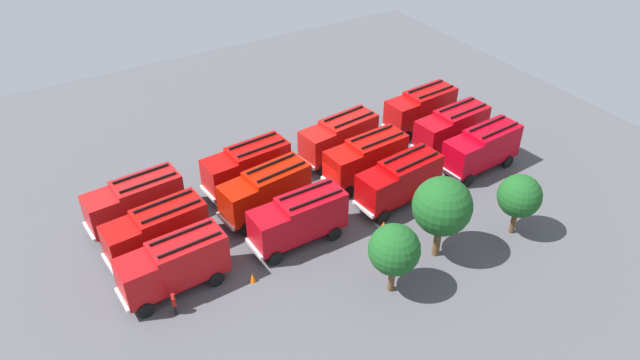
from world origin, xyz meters
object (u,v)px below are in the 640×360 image
Objects in this scene: tree_0 at (519,196)px; fire_truck_0 at (421,108)px; fire_truck_10 at (299,218)px; traffic_cone_1 at (253,278)px; fire_truck_4 at (452,128)px; fire_truck_2 at (247,166)px; fire_truck_3 at (135,201)px; fire_truck_11 at (174,264)px; tree_1 at (442,207)px; tree_2 at (394,250)px; fire_truck_7 at (157,230)px; fire_truck_8 at (482,148)px; fire_truck_9 at (400,180)px; traffic_cone_2 at (384,224)px; firefighter_1 at (174,303)px; fire_truck_1 at (339,137)px; fire_truck_6 at (266,190)px; fire_truck_5 at (366,158)px; firefighter_0 at (355,118)px; traffic_cone_0 at (438,205)px.

fire_truck_0 is at bearing -103.98° from tree_0.
fire_truck_10 reaches higher than traffic_cone_1.
fire_truck_2 is at bearing -16.15° from fire_truck_4.
fire_truck_3 is 1.49× the size of tree_0.
fire_truck_11 is 18.15m from tree_1.
fire_truck_7 is at bearing -43.75° from tree_2.
fire_truck_2 is 19.73m from fire_truck_8.
fire_truck_8 is 8.84m from fire_truck_9.
tree_1 reaches higher than traffic_cone_2.
fire_truck_0 is 29.96m from firefighter_1.
fire_truck_1 is 1.03× the size of fire_truck_10.
fire_truck_6 is 1.01× the size of fire_truck_8.
fire_truck_8 reaches higher than traffic_cone_2.
fire_truck_1 is 1.01× the size of fire_truck_5.
fire_truck_3 is 4.12× the size of firefighter_0.
fire_truck_4 is 0.99× the size of fire_truck_9.
fire_truck_4 reaches higher than firefighter_0.
fire_truck_3 reaches higher than traffic_cone_2.
traffic_cone_2 is (7.83, -5.39, -3.03)m from tree_0.
tree_2 is at bearing 131.74° from fire_truck_7.
traffic_cone_1 reaches higher than traffic_cone_2.
fire_truck_7 is 18.57m from fire_truck_9.
fire_truck_3 is 4.13m from fire_truck_7.
fire_truck_11 is at bearing 36.97° from fire_truck_2.
fire_truck_6 is 1.01× the size of fire_truck_9.
fire_truck_11 is at bearing 17.08° from fire_truck_1.
fire_truck_10 is at bearing 21.00° from fire_truck_0.
fire_truck_6 is at bearing -74.35° from tree_2.
tree_0 is (-14.04, 7.33, 1.16)m from fire_truck_10.
fire_truck_1 is at bearing -74.97° from traffic_cone_0.
tree_2 reaches higher than fire_truck_1.
tree_0 is 7.37× the size of traffic_cone_1.
firefighter_0 is (-22.09, -3.49, -1.14)m from fire_truck_3.
fire_truck_7 is at bearing -25.98° from tree_0.
fire_truck_7 reaches higher than firefighter_0.
tree_2 is at bearing 95.04° from firefighter_0.
fire_truck_7 is (27.07, 0.09, 0.00)m from fire_truck_4.
fire_truck_3 is at bearing -29.01° from fire_truck_9.
tree_2 reaches higher than firefighter_1.
fire_truck_6 is at bearing 8.71° from fire_truck_0.
fire_truck_8 is 12.31m from tree_1.
fire_truck_11 is (9.01, 7.86, 0.00)m from fire_truck_2.
fire_truck_8 is at bearing -159.60° from traffic_cone_0.
firefighter_1 is 2.21× the size of traffic_cone_0.
fire_truck_9 is at bearing -130.16° from tree_2.
fire_truck_6 is at bearing -134.26° from firefighter_1.
fire_truck_10 is 1.47× the size of tree_0.
fire_truck_3 and fire_truck_6 have the same top height.
traffic_cone_2 is at bearing 119.06° from fire_truck_2.
fire_truck_3 is 1.41× the size of tree_2.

